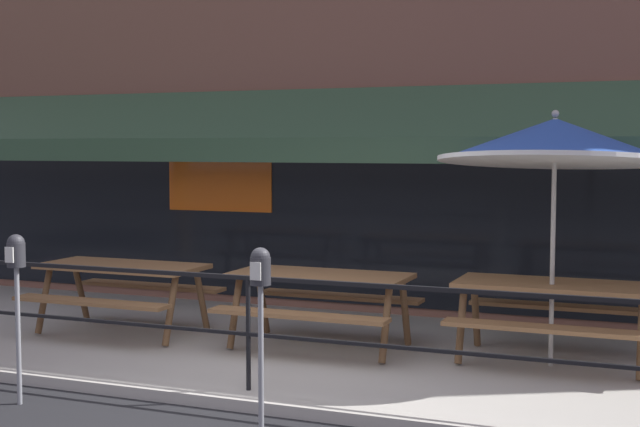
# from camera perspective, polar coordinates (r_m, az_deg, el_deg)

# --- Properties ---
(ground_plane) EXTENTS (120.00, 120.00, 0.00)m
(ground_plane) POSITION_cam_1_polar(r_m,az_deg,el_deg) (7.41, -5.65, -12.49)
(ground_plane) COLOR black
(patio_deck) EXTENTS (15.00, 4.00, 0.10)m
(patio_deck) POSITION_cam_1_polar(r_m,az_deg,el_deg) (9.16, 0.24, -8.89)
(patio_deck) COLOR #ADA89E
(patio_deck) RESTS_ON ground
(restaurant_building) EXTENTS (15.00, 1.60, 7.88)m
(restaurant_building) POSITION_cam_1_polar(r_m,az_deg,el_deg) (11.16, 4.61, 13.43)
(restaurant_building) COLOR brown
(restaurant_building) RESTS_ON ground
(patio_railing) EXTENTS (13.84, 0.04, 0.97)m
(patio_railing) POSITION_cam_1_polar(r_m,az_deg,el_deg) (7.49, -4.62, -6.03)
(patio_railing) COLOR black
(patio_railing) RESTS_ON patio_deck
(picnic_table_left) EXTENTS (1.80, 1.42, 0.76)m
(picnic_table_left) POSITION_cam_1_polar(r_m,az_deg,el_deg) (9.96, -12.53, -4.08)
(picnic_table_left) COLOR brown
(picnic_table_left) RESTS_ON patio_deck
(picnic_table_centre) EXTENTS (1.80, 1.42, 0.76)m
(picnic_table_centre) POSITION_cam_1_polar(r_m,az_deg,el_deg) (9.01, -0.00, -4.85)
(picnic_table_centre) COLOR brown
(picnic_table_centre) RESTS_ON patio_deck
(picnic_table_right) EXTENTS (1.80, 1.42, 0.76)m
(picnic_table_right) POSITION_cam_1_polar(r_m,az_deg,el_deg) (8.68, 14.69, -5.35)
(picnic_table_right) COLOR brown
(picnic_table_right) RESTS_ON patio_deck
(patio_umbrella_right) EXTENTS (2.14, 2.14, 2.38)m
(patio_umbrella_right) POSITION_cam_1_polar(r_m,az_deg,el_deg) (8.46, 14.80, 4.44)
(patio_umbrella_right) COLOR #B7B2A8
(patio_umbrella_right) RESTS_ON patio_deck
(parking_meter_near) EXTENTS (0.15, 0.16, 1.42)m
(parking_meter_near) POSITION_cam_1_polar(r_m,az_deg,el_deg) (7.75, -18.86, -3.27)
(parking_meter_near) COLOR gray
(parking_meter_near) RESTS_ON ground
(parking_meter_far) EXTENTS (0.15, 0.16, 1.42)m
(parking_meter_far) POSITION_cam_1_polar(r_m,az_deg,el_deg) (6.41, -3.83, -4.61)
(parking_meter_far) COLOR gray
(parking_meter_far) RESTS_ON ground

